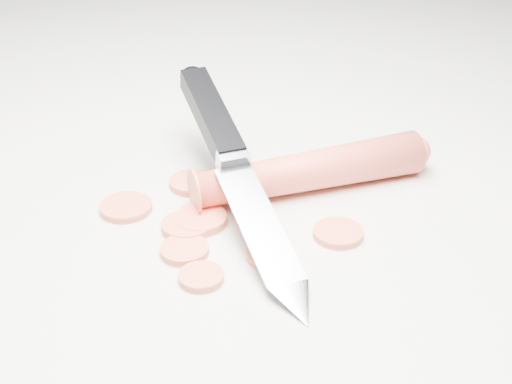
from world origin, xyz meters
The scene contains 11 objects.
ground centered at (0.00, 0.00, 0.00)m, with size 2.40×2.40×0.00m, color silver.
carrot centered at (0.00, 0.06, 0.02)m, with size 0.03×0.03×0.19m, color #E34131.
carrot_slice_0 centered at (-0.10, -0.04, 0.00)m, with size 0.04×0.04×0.01m, color #EC563A.
carrot_slice_1 centered at (-0.05, -0.04, 0.00)m, with size 0.04×0.04×0.01m, color #EC563A.
carrot_slice_2 centered at (0.05, 0.01, 0.00)m, with size 0.04×0.04×0.01m, color #EC563A.
carrot_slice_3 centered at (-0.01, -0.08, 0.00)m, with size 0.03×0.03×0.01m, color #EC563A.
carrot_slice_4 centered at (0.02, -0.04, 0.00)m, with size 0.03×0.03×0.01m, color #EC563A.
carrot_slice_5 centered at (-0.08, 0.02, 0.00)m, with size 0.04×0.04×0.01m, color #EC563A.
carrot_slice_6 centered at (-0.03, -0.06, 0.00)m, with size 0.03×0.03×0.01m, color #EC563A.
carrot_slice_7 centered at (-0.04, -0.03, 0.00)m, with size 0.04×0.04×0.01m, color #EC563A.
kitchen_knife centered at (-0.03, 0.00, 0.04)m, with size 0.23×0.20×0.07m, color #B9BCC0, non-canonical shape.
Camera 1 is at (0.22, -0.39, 0.29)m, focal length 50.00 mm.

